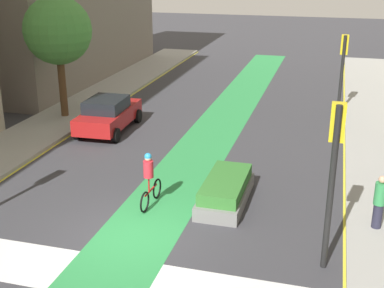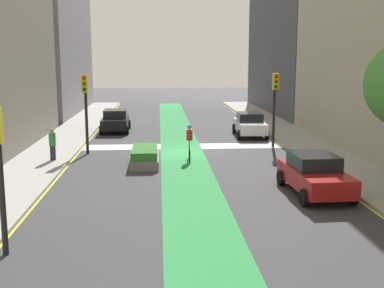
{
  "view_description": "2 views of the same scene",
  "coord_description": "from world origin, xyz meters",
  "views": [
    {
      "loc": [
        5.2,
        -12.04,
        7.61
      ],
      "look_at": [
        0.43,
        5.1,
        1.1
      ],
      "focal_mm": 48.04,
      "sensor_mm": 36.0,
      "label": 1
    },
    {
      "loc": [
        1.44,
        26.75,
        5.26
      ],
      "look_at": [
        0.01,
        5.73,
        1.52
      ],
      "focal_mm": 45.49,
      "sensor_mm": 36.0,
      "label": 2
    }
  ],
  "objects": [
    {
      "name": "curb_stripe_right",
      "position": [
        6.0,
        0.0,
        0.01
      ],
      "size": [
        0.16,
        60.0,
        0.01
      ],
      "primitive_type": "cube",
      "color": "yellow",
      "rests_on": "ground_plane"
    },
    {
      "name": "car_red_left_far",
      "position": [
        -4.57,
        8.71,
        0.8
      ],
      "size": [
        2.16,
        4.27,
        1.57
      ],
      "color": "#A51919",
      "rests_on": "ground_plane"
    },
    {
      "name": "median_planter",
      "position": [
        2.17,
        2.93,
        0.4
      ],
      "size": [
        1.38,
        3.23,
        0.85
      ],
      "color": "slate",
      "rests_on": "ground_plane"
    },
    {
      "name": "street_tree_near",
      "position": [
        -7.49,
        9.92,
        4.3
      ],
      "size": [
        3.22,
        3.22,
        5.79
      ],
      "color": "brown",
      "rests_on": "sidewalk_left"
    },
    {
      "name": "ground_plane",
      "position": [
        0.0,
        0.0,
        0.0
      ],
      "size": [
        120.0,
        120.0,
        0.0
      ],
      "primitive_type": "plane",
      "color": "#38383D"
    },
    {
      "name": "cyclist_in_lane",
      "position": [
        -0.11,
        2.01,
        0.97
      ],
      "size": [
        0.32,
        1.73,
        1.86
      ],
      "color": "black",
      "rests_on": "ground_plane"
    },
    {
      "name": "traffic_signal_near_right",
      "position": [
        5.42,
        0.06,
        3.06
      ],
      "size": [
        0.35,
        0.52,
        4.36
      ],
      "color": "black",
      "rests_on": "ground_plane"
    },
    {
      "name": "bike_lane_paint",
      "position": [
        0.17,
        0.0,
        0.0
      ],
      "size": [
        2.4,
        60.0,
        0.01
      ],
      "primitive_type": "cube",
      "color": "#2D8C47",
      "rests_on": "ground_plane"
    },
    {
      "name": "traffic_signal_far_right",
      "position": [
        5.63,
        14.11,
        2.84
      ],
      "size": [
        0.35,
        0.52,
        4.04
      ],
      "color": "black",
      "rests_on": "ground_plane"
    },
    {
      "name": "crosswalk_band",
      "position": [
        0.0,
        -2.0,
        0.0
      ],
      "size": [
        12.0,
        1.8,
        0.01
      ],
      "primitive_type": "cube",
      "color": "silver",
      "rests_on": "ground_plane"
    },
    {
      "name": "pedestrian_sidewalk_right_a",
      "position": [
        6.83,
        2.21,
        0.98
      ],
      "size": [
        0.34,
        0.34,
        1.63
      ],
      "color": "#262638",
      "rests_on": "sidewalk_right"
    }
  ]
}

